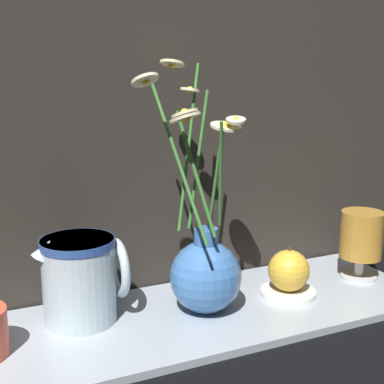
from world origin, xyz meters
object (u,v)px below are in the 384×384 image
vase_with_flowers (205,268)px  tea_glass (361,237)px  orange_fruit (289,270)px  ceramic_pitcher (81,276)px

vase_with_flowers → tea_glass: (0.32, 0.01, 0.01)m
vase_with_flowers → orange_fruit: (0.15, -0.01, -0.03)m
tea_glass → vase_with_flowers: bearing=-178.9°
ceramic_pitcher → orange_fruit: size_ratio=1.81×
tea_glass → orange_fruit: bearing=-176.0°
ceramic_pitcher → tea_glass: size_ratio=1.12×
vase_with_flowers → orange_fruit: size_ratio=5.00×
ceramic_pitcher → orange_fruit: ceramic_pitcher is taller
vase_with_flowers → ceramic_pitcher: size_ratio=2.77×
vase_with_flowers → orange_fruit: vase_with_flowers is taller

